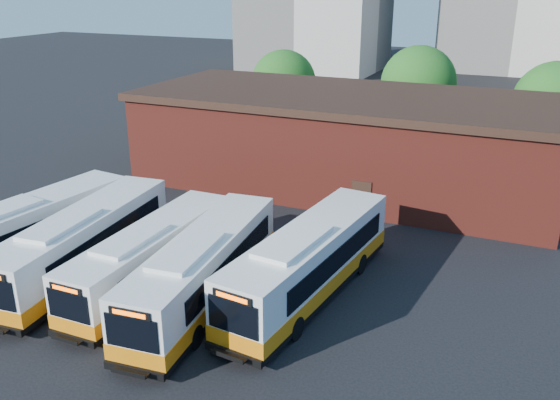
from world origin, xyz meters
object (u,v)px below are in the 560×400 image
at_px(bus_farwest, 28,233).
at_px(bus_east, 309,265).
at_px(bus_west, 84,245).
at_px(bus_mideast, 203,273).
at_px(transit_worker, 261,343).
at_px(bus_midwest, 151,259).

bearing_deg(bus_farwest, bus_east, 16.23).
height_order(bus_west, bus_mideast, bus_west).
distance_m(bus_farwest, bus_east, 14.69).
bearing_deg(transit_worker, bus_east, 10.67).
xyz_separation_m(bus_farwest, bus_east, (14.49, 2.43, 0.05)).
xyz_separation_m(bus_mideast, bus_east, (4.04, 2.49, 0.05)).
bearing_deg(transit_worker, bus_west, 83.44).
bearing_deg(transit_worker, bus_midwest, 74.47).
xyz_separation_m(bus_farwest, bus_midwest, (7.43, 0.26, -0.10)).
distance_m(bus_farwest, transit_worker, 15.00).
height_order(bus_west, transit_worker, bus_west).
bearing_deg(bus_midwest, transit_worker, -24.45).
bearing_deg(bus_east, bus_farwest, -164.17).
distance_m(bus_mideast, bus_east, 4.75).
height_order(bus_farwest, bus_midwest, bus_farwest).
bearing_deg(bus_east, bus_west, -161.04).
height_order(bus_west, bus_east, bus_east).
distance_m(bus_east, transit_worker, 5.48).
distance_m(bus_mideast, transit_worker, 5.20).
xyz_separation_m(bus_west, bus_mideast, (6.78, -0.06, -0.01)).
bearing_deg(bus_west, transit_worker, -20.41).
bearing_deg(bus_east, transit_worker, -81.66).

